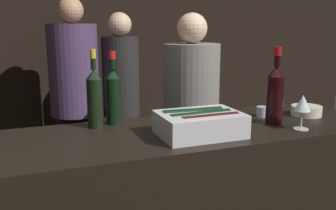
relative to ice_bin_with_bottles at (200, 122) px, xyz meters
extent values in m
cube|color=black|center=(-0.10, 2.32, 0.25)|extent=(6.40, 0.06, 2.80)
cube|color=silver|center=(0.00, 0.00, -0.01)|extent=(0.37, 0.27, 0.10)
cylinder|color=#380F0F|center=(0.02, -0.06, 0.02)|extent=(0.27, 0.06, 0.06)
cylinder|color=black|center=(0.00, 0.00, 0.02)|extent=(0.29, 0.08, 0.07)
cylinder|color=black|center=(-0.01, 0.06, 0.02)|extent=(0.28, 0.09, 0.07)
cylinder|color=silver|center=(0.71, 0.13, -0.03)|extent=(0.16, 0.16, 0.05)
cylinder|color=gray|center=(0.71, 0.13, -0.01)|extent=(0.13, 0.13, 0.01)
cylinder|color=silver|center=(0.49, -0.09, -0.06)|extent=(0.07, 0.07, 0.00)
cylinder|color=silver|center=(0.49, -0.09, -0.01)|extent=(0.01, 0.01, 0.09)
cone|color=silver|center=(0.49, -0.09, 0.07)|extent=(0.08, 0.08, 0.08)
cylinder|color=silver|center=(0.47, 0.19, -0.03)|extent=(0.06, 0.06, 0.05)
sphere|color=#F9D67F|center=(0.47, 0.19, -0.03)|extent=(0.03, 0.03, 0.03)
cylinder|color=black|center=(0.44, 0.05, 0.06)|extent=(0.08, 0.08, 0.24)
cone|color=black|center=(0.44, 0.05, 0.21)|extent=(0.08, 0.08, 0.05)
cylinder|color=black|center=(0.44, 0.05, 0.28)|extent=(0.03, 0.03, 0.10)
cylinder|color=maroon|center=(0.44, 0.05, 0.30)|extent=(0.04, 0.04, 0.04)
cylinder|color=black|center=(-0.32, 0.34, 0.06)|extent=(0.07, 0.07, 0.23)
cone|color=black|center=(-0.32, 0.34, 0.19)|extent=(0.07, 0.07, 0.04)
cylinder|color=black|center=(-0.32, 0.34, 0.26)|extent=(0.03, 0.03, 0.09)
cylinder|color=red|center=(-0.32, 0.34, 0.29)|extent=(0.03, 0.03, 0.04)
cylinder|color=black|center=(-0.42, 0.30, 0.06)|extent=(0.07, 0.07, 0.24)
cone|color=black|center=(-0.42, 0.30, 0.20)|extent=(0.07, 0.07, 0.04)
cylinder|color=black|center=(-0.42, 0.30, 0.27)|extent=(0.02, 0.02, 0.10)
cylinder|color=gold|center=(-0.42, 0.30, 0.30)|extent=(0.03, 0.03, 0.04)
cube|color=black|center=(0.08, 1.79, -0.76)|extent=(0.25, 0.18, 0.76)
cylinder|color=black|center=(0.08, 1.79, -0.03)|extent=(0.33, 0.33, 0.71)
sphere|color=beige|center=(0.08, 1.79, 0.43)|extent=(0.21, 0.21, 0.21)
cube|color=black|center=(-0.34, 1.70, -0.73)|extent=(0.31, 0.22, 0.83)
cylinder|color=#473356|center=(-0.34, 1.70, 0.06)|extent=(0.41, 0.41, 0.75)
sphere|color=tan|center=(-0.34, 1.70, 0.54)|extent=(0.21, 0.21, 0.21)
cube|color=black|center=(0.37, 0.92, -0.77)|extent=(0.30, 0.22, 0.75)
cylinder|color=slate|center=(0.37, 0.92, -0.05)|extent=(0.40, 0.40, 0.70)
sphere|color=beige|center=(0.37, 0.92, 0.41)|extent=(0.21, 0.21, 0.21)
camera|label=1|loc=(-0.71, -1.47, 0.43)|focal=40.00mm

